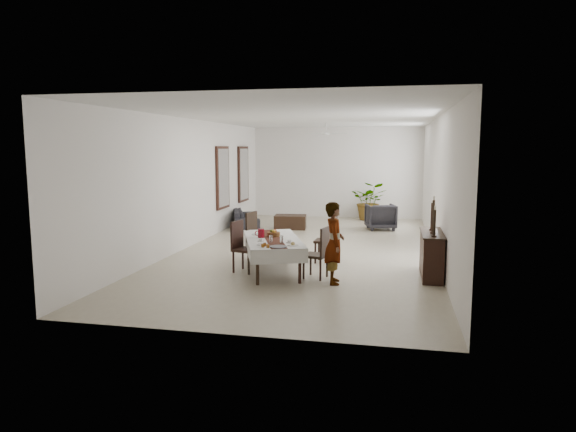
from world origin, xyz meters
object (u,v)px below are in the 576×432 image
(sideboard_body, at_px, (431,255))
(sofa, at_px, (246,219))
(red_pitcher, at_px, (261,233))
(woman, at_px, (334,243))
(dining_table_top, at_px, (273,240))

(sideboard_body, xyz_separation_m, sofa, (-5.27, 5.21, -0.15))
(red_pitcher, xyz_separation_m, sideboard_body, (3.36, 0.16, -0.34))
(red_pitcher, distance_m, woman, 1.74)
(red_pitcher, bearing_deg, dining_table_top, -11.13)
(red_pitcher, height_order, sideboard_body, red_pitcher)
(woman, distance_m, sideboard_body, 2.02)
(red_pitcher, xyz_separation_m, woman, (1.58, -0.73, -0.01))
(woman, xyz_separation_m, sofa, (-3.49, 6.09, -0.48))
(dining_table_top, xyz_separation_m, red_pitcher, (-0.25, 0.05, 0.12))
(dining_table_top, distance_m, sideboard_body, 3.12)
(woman, bearing_deg, sideboard_body, -73.06)
(dining_table_top, height_order, sideboard_body, sideboard_body)
(woman, bearing_deg, dining_table_top, 53.24)
(dining_table_top, bearing_deg, red_pitcher, 149.04)
(dining_table_top, relative_size, sofa, 1.12)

